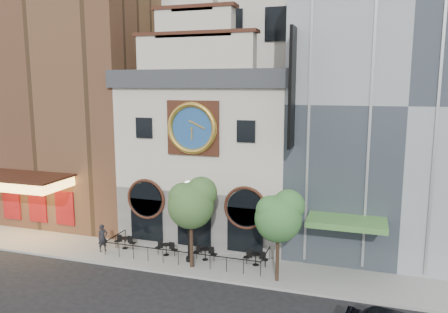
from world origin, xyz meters
TOP-DOWN VIEW (x-y plane):
  - ground at (0.00, 0.00)m, footprint 120.00×120.00m
  - sidewalk at (0.00, 2.50)m, footprint 44.00×5.00m
  - clock_building at (0.00, 7.82)m, footprint 12.60×8.78m
  - theater_building at (-13.00, 9.96)m, footprint 14.00×15.60m
  - retail_building at (12.99, 9.99)m, footprint 14.00×14.40m
  - cafe_railing at (0.00, 2.50)m, footprint 10.60×2.60m
  - bistro_0 at (-4.67, 2.66)m, footprint 1.58×0.68m
  - bistro_1 at (-1.42, 2.44)m, footprint 1.58×0.68m
  - bistro_2 at (1.32, 2.49)m, footprint 1.58×0.68m
  - bistro_3 at (4.63, 2.68)m, footprint 1.58×0.68m
  - pedestrian at (-5.82, 1.75)m, footprint 0.75×0.82m
  - lamppost at (0.42, 1.98)m, footprint 1.69×0.63m
  - tree_left at (0.94, 1.26)m, footprint 2.96×2.85m
  - tree_right at (6.37, 0.99)m, footprint 2.79×2.69m

SIDE VIEW (x-z plane):
  - ground at x=0.00m, z-range 0.00..0.00m
  - sidewalk at x=0.00m, z-range 0.00..0.15m
  - cafe_railing at x=0.00m, z-range 0.15..1.05m
  - bistro_0 at x=-4.67m, z-range 0.16..1.06m
  - bistro_1 at x=-1.42m, z-range 0.16..1.06m
  - bistro_2 at x=1.32m, z-range 0.16..1.06m
  - bistro_3 at x=4.63m, z-range 0.16..1.06m
  - pedestrian at x=-5.82m, z-range 0.15..2.02m
  - lamppost at x=0.42m, z-range 0.78..6.08m
  - tree_right at x=6.37m, z-range 1.40..6.77m
  - tree_left at x=0.94m, z-range 1.48..7.17m
  - clock_building at x=0.00m, z-range -2.64..16.01m
  - retail_building at x=12.99m, z-range 0.14..20.14m
  - theater_building at x=-13.00m, z-range 0.10..25.10m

